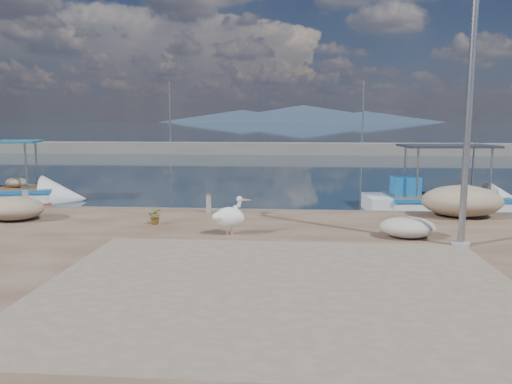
% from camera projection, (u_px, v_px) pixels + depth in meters
% --- Properties ---
extents(ground, '(1400.00, 1400.00, 0.00)m').
position_uv_depth(ground, '(244.00, 265.00, 12.50)').
color(ground, '#162635').
rests_on(ground, ground).
extents(quay, '(44.00, 22.00, 0.50)m').
position_uv_depth(quay, '(196.00, 378.00, 6.55)').
color(quay, brown).
rests_on(quay, ground).
extents(quay_patch, '(9.00, 7.00, 0.01)m').
position_uv_depth(quay_patch, '(280.00, 286.00, 9.39)').
color(quay_patch, gray).
rests_on(quay_patch, quay).
extents(breakwater, '(120.00, 2.20, 7.50)m').
position_uv_depth(breakwater, '(284.00, 149.00, 51.86)').
color(breakwater, gray).
rests_on(breakwater, ground).
extents(mountains, '(370.00, 280.00, 22.00)m').
position_uv_depth(mountains, '(299.00, 115.00, 651.85)').
color(mountains, '#28384C').
rests_on(mountains, ground).
extents(boat_right, '(6.54, 2.64, 3.07)m').
position_uv_depth(boat_right, '(443.00, 205.00, 19.90)').
color(boat_right, white).
rests_on(boat_right, ground).
extents(pelican, '(1.10, 0.78, 1.06)m').
position_uv_depth(pelican, '(230.00, 217.00, 13.53)').
color(pelican, tan).
rests_on(pelican, quay).
extents(lamp_post, '(0.44, 0.96, 7.00)m').
position_uv_depth(lamp_post, '(468.00, 112.00, 11.95)').
color(lamp_post, gray).
rests_on(lamp_post, quay).
extents(bollard_near, '(0.22, 0.22, 0.68)m').
position_uv_depth(bollard_near, '(209.00, 202.00, 16.79)').
color(bollard_near, gray).
rests_on(bollard_near, quay).
extents(bollard_far, '(0.26, 0.26, 0.80)m').
position_uv_depth(bollard_far, '(25.00, 197.00, 17.50)').
color(bollard_far, gray).
rests_on(bollard_far, quay).
extents(potted_plant, '(0.47, 0.42, 0.48)m').
position_uv_depth(potted_plant, '(156.00, 216.00, 14.95)').
color(potted_plant, '#33722D').
rests_on(potted_plant, quay).
extents(net_pile_d, '(1.47, 1.10, 0.55)m').
position_uv_depth(net_pile_d, '(408.00, 227.00, 13.26)').
color(net_pile_d, beige).
rests_on(net_pile_d, quay).
extents(net_pile_c, '(2.57, 1.83, 1.01)m').
position_uv_depth(net_pile_c, '(462.00, 201.00, 16.10)').
color(net_pile_c, '#BFA68E').
rests_on(net_pile_c, quay).
extents(net_pile_b, '(1.89, 1.47, 0.74)m').
position_uv_depth(net_pile_b, '(13.00, 208.00, 15.54)').
color(net_pile_b, '#BFA68E').
rests_on(net_pile_b, quay).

